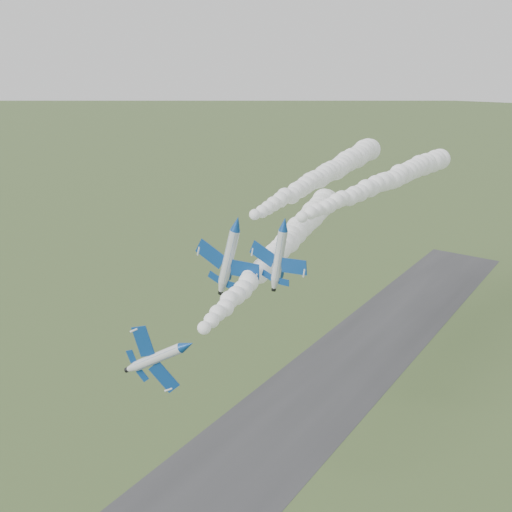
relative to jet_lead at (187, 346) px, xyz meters
The scene contains 7 objects.
runway 48.35m from the jet_lead, 103.23° to the left, with size 24.00×260.00×0.04m, color #313133.
jet_lead is the anchor object (origin of this frame).
smoke_trail_jet_lead 36.42m from the jet_lead, 103.66° to the left, with size 5.44×67.99×5.44m, color white, non-canonical shape.
jet_pair_left 23.95m from the jet_lead, 110.31° to the left, with size 11.37×13.92×4.21m.
smoke_trail_jet_pair_left 61.52m from the jet_lead, 102.42° to the left, with size 5.61×71.24×5.61m, color white, non-canonical shape.
jet_pair_right 24.17m from the jet_lead, 89.54° to the left, with size 9.92×12.09×3.24m.
smoke_trail_jet_pair_right 56.33m from the jet_lead, 88.44° to the left, with size 4.70×60.72×4.70m, color white, non-canonical shape.
Camera 1 is at (50.27, -48.54, 68.77)m, focal length 40.00 mm.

